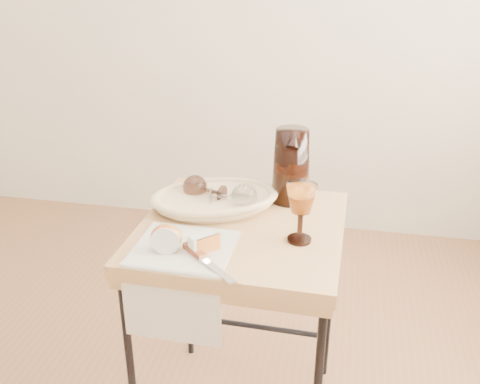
% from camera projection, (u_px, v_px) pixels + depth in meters
% --- Properties ---
extents(side_table, '(0.63, 0.63, 0.78)m').
position_uv_depth(side_table, '(241.00, 328.00, 1.81)').
color(side_table, brown).
rests_on(side_table, floor).
extents(tea_towel, '(0.28, 0.25, 0.01)m').
position_uv_depth(tea_towel, '(184.00, 248.00, 1.52)').
color(tea_towel, white).
rests_on(tea_towel, side_table).
extents(bread_basket, '(0.43, 0.38, 0.05)m').
position_uv_depth(bread_basket, '(215.00, 201.00, 1.75)').
color(bread_basket, tan).
rests_on(bread_basket, side_table).
extents(goblet_lying_a, '(0.15, 0.12, 0.08)m').
position_uv_depth(goblet_lying_a, '(206.00, 190.00, 1.76)').
color(goblet_lying_a, brown).
rests_on(goblet_lying_a, bread_basket).
extents(goblet_lying_b, '(0.15, 0.11, 0.08)m').
position_uv_depth(goblet_lying_b, '(230.00, 196.00, 1.71)').
color(goblet_lying_b, white).
rests_on(goblet_lying_b, bread_basket).
extents(pitcher, '(0.21, 0.27, 0.29)m').
position_uv_depth(pitcher, '(291.00, 166.00, 1.76)').
color(pitcher, black).
rests_on(pitcher, side_table).
extents(wine_goblet, '(0.11, 0.11, 0.18)m').
position_uv_depth(wine_goblet, '(301.00, 213.00, 1.52)').
color(wine_goblet, white).
rests_on(wine_goblet, side_table).
extents(apple_half, '(0.09, 0.06, 0.08)m').
position_uv_depth(apple_half, '(166.00, 237.00, 1.49)').
color(apple_half, '#BA080D').
rests_on(apple_half, tea_towel).
extents(apple_wedge, '(0.08, 0.08, 0.05)m').
position_uv_depth(apple_wedge, '(202.00, 243.00, 1.49)').
color(apple_wedge, silver).
rests_on(apple_wedge, tea_towel).
extents(table_knife, '(0.18, 0.17, 0.02)m').
position_uv_depth(table_knife, '(206.00, 260.00, 1.44)').
color(table_knife, silver).
rests_on(table_knife, tea_towel).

